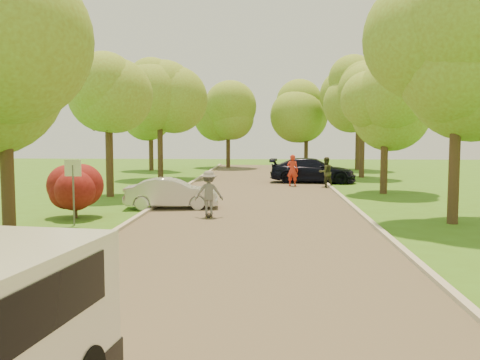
% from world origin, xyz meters
% --- Properties ---
extents(ground, '(100.00, 100.00, 0.00)m').
position_xyz_m(ground, '(0.00, 0.00, 0.00)').
color(ground, '#3C6D19').
rests_on(ground, ground).
extents(road, '(8.00, 60.00, 0.01)m').
position_xyz_m(road, '(0.00, 8.00, 0.01)').
color(road, '#4C4438').
rests_on(road, ground).
extents(curb_left, '(0.18, 60.00, 0.12)m').
position_xyz_m(curb_left, '(-4.05, 8.00, 0.06)').
color(curb_left, '#B2AD9E').
rests_on(curb_left, ground).
extents(curb_right, '(0.18, 60.00, 0.12)m').
position_xyz_m(curb_right, '(4.05, 8.00, 0.06)').
color(curb_right, '#B2AD9E').
rests_on(curb_right, ground).
extents(street_sign, '(0.55, 0.06, 2.17)m').
position_xyz_m(street_sign, '(-5.80, 4.00, 1.56)').
color(street_sign, '#59595E').
rests_on(street_sign, ground).
extents(red_shrub, '(1.70, 1.70, 1.95)m').
position_xyz_m(red_shrub, '(-6.30, 5.50, 1.10)').
color(red_shrub, '#382619').
rests_on(red_shrub, ground).
extents(tree_l_mida, '(4.71, 4.60, 7.39)m').
position_xyz_m(tree_l_mida, '(-6.30, 1.00, 5.17)').
color(tree_l_mida, '#382619').
rests_on(tree_l_mida, ground).
extents(tree_l_midb, '(4.30, 4.20, 6.62)m').
position_xyz_m(tree_l_midb, '(-6.81, 12.00, 4.59)').
color(tree_l_midb, '#382619').
rests_on(tree_l_midb, ground).
extents(tree_l_far, '(4.92, 4.80, 7.79)m').
position_xyz_m(tree_l_far, '(-6.39, 22.00, 5.47)').
color(tree_l_far, '#382619').
rests_on(tree_l_far, ground).
extents(tree_r_mida, '(5.13, 5.00, 7.95)m').
position_xyz_m(tree_r_mida, '(7.02, 5.00, 5.54)').
color(tree_r_mida, '#382619').
rests_on(tree_r_mida, ground).
extents(tree_r_midb, '(4.51, 4.40, 7.01)m').
position_xyz_m(tree_r_midb, '(6.60, 14.00, 4.88)').
color(tree_r_midb, '#382619').
rests_on(tree_r_midb, ground).
extents(tree_r_far, '(5.33, 5.20, 8.34)m').
position_xyz_m(tree_r_far, '(7.23, 24.00, 5.83)').
color(tree_r_far, '#382619').
rests_on(tree_r_far, ground).
extents(tree_bg_a, '(5.12, 5.00, 7.72)m').
position_xyz_m(tree_bg_a, '(-8.78, 30.00, 5.31)').
color(tree_bg_a, '#382619').
rests_on(tree_bg_a, ground).
extents(tree_bg_b, '(5.12, 5.00, 7.95)m').
position_xyz_m(tree_bg_b, '(8.22, 32.00, 5.54)').
color(tree_bg_b, '#382619').
rests_on(tree_bg_b, ground).
extents(tree_bg_c, '(4.92, 4.80, 7.33)m').
position_xyz_m(tree_bg_c, '(-2.79, 34.00, 5.02)').
color(tree_bg_c, '#382619').
rests_on(tree_bg_c, ground).
extents(tree_bg_d, '(5.12, 5.00, 7.72)m').
position_xyz_m(tree_bg_d, '(4.22, 36.00, 5.31)').
color(tree_bg_d, '#382619').
rests_on(tree_bg_d, ground).
extents(silver_sedan, '(3.85, 1.67, 1.23)m').
position_xyz_m(silver_sedan, '(-3.30, 8.10, 0.62)').
color(silver_sedan, silver).
rests_on(silver_sedan, ground).
extents(dark_sedan, '(5.40, 2.60, 1.52)m').
position_xyz_m(dark_sedan, '(3.30, 19.76, 0.76)').
color(dark_sedan, black).
rests_on(dark_sedan, ground).
extents(longboard, '(0.29, 0.83, 0.10)m').
position_xyz_m(longboard, '(-1.54, 5.90, 0.09)').
color(longboard, black).
rests_on(longboard, ground).
extents(skateboarder, '(1.07, 0.67, 1.59)m').
position_xyz_m(skateboarder, '(-1.54, 5.90, 0.90)').
color(skateboarder, slate).
rests_on(skateboarder, longboard).
extents(person_striped, '(0.78, 0.65, 1.82)m').
position_xyz_m(person_striped, '(1.97, 17.51, 0.91)').
color(person_striped, red).
rests_on(person_striped, ground).
extents(person_olive, '(1.03, 0.94, 1.71)m').
position_xyz_m(person_olive, '(3.80, 16.91, 0.85)').
color(person_olive, '#343721').
rests_on(person_olive, ground).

